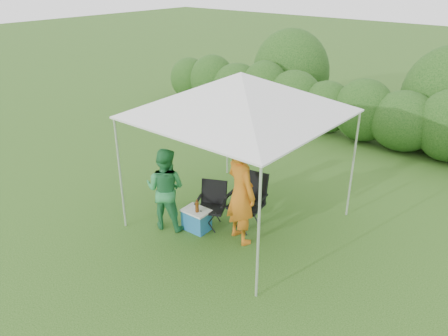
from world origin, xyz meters
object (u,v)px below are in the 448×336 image
Objects in this scene: canopy at (240,94)px; chair_right at (249,197)px; chair_left at (212,201)px; woman at (165,189)px; man at (241,193)px; cooler at (197,219)px.

canopy is 1.89m from chair_right.
chair_left is (-0.29, -0.42, -1.98)m from canopy.
chair_right is 1.52m from woman.
chair_right is (0.23, -0.01, -1.88)m from canopy.
woman is at bearing -149.00° from chair_right.
man is at bearing -31.64° from chair_left.
canopy reaches higher than woman.
man is 1.42m from woman.
chair_left is at bearing 12.84° from man.
canopy is 3.00× the size of chair_right.
canopy is at bearing -153.31° from woman.
man reaches higher than woman.
woman is at bearing -132.04° from canopy.
canopy is 2.04m from chair_left.
woman is at bearing -162.78° from chair_left.
canopy reaches higher than chair_left.
canopy is at bearing 168.34° from chair_right.
man is 1.11m from cooler.
cooler is (-0.63, -0.73, -0.38)m from chair_right.
chair_left is 0.83m from man.
chair_right reaches higher than chair_left.
woman is (-1.13, -0.99, 0.19)m from chair_right.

